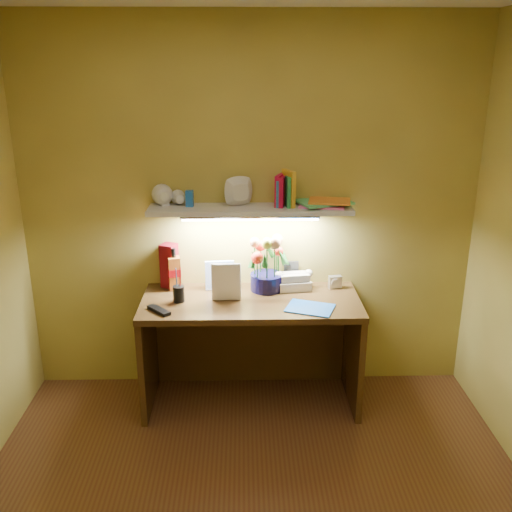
{
  "coord_description": "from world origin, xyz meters",
  "views": [
    {
      "loc": [
        -0.05,
        -2.16,
        2.19
      ],
      "look_at": [
        0.04,
        1.35,
        0.99
      ],
      "focal_mm": 40.0,
      "sensor_mm": 36.0,
      "label": 1
    }
  ],
  "objects_px": {
    "telephone": "(294,280)",
    "whisky_bottle": "(174,269)",
    "desk": "(251,352)",
    "flower_bouquet": "(267,262)",
    "desk_clock": "(335,282)"
  },
  "relations": [
    {
      "from": "telephone",
      "to": "whisky_bottle",
      "type": "distance_m",
      "value": 0.8
    },
    {
      "from": "desk",
      "to": "telephone",
      "type": "distance_m",
      "value": 0.56
    },
    {
      "from": "desk",
      "to": "telephone",
      "type": "xyz_separation_m",
      "value": [
        0.29,
        0.18,
        0.44
      ]
    },
    {
      "from": "whisky_bottle",
      "to": "flower_bouquet",
      "type": "bearing_deg",
      "value": -1.93
    },
    {
      "from": "desk_clock",
      "to": "whisky_bottle",
      "type": "height_order",
      "value": "whisky_bottle"
    },
    {
      "from": "flower_bouquet",
      "to": "desk_clock",
      "type": "xyz_separation_m",
      "value": [
        0.46,
        0.02,
        -0.15
      ]
    },
    {
      "from": "flower_bouquet",
      "to": "whisky_bottle",
      "type": "height_order",
      "value": "flower_bouquet"
    },
    {
      "from": "telephone",
      "to": "flower_bouquet",
      "type": "bearing_deg",
      "value": 176.55
    },
    {
      "from": "telephone",
      "to": "desk_clock",
      "type": "bearing_deg",
      "value": -7.31
    },
    {
      "from": "desk_clock",
      "to": "whisky_bottle",
      "type": "xyz_separation_m",
      "value": [
        -1.07,
        0.0,
        0.1
      ]
    },
    {
      "from": "desk",
      "to": "whisky_bottle",
      "type": "distance_m",
      "value": 0.75
    },
    {
      "from": "flower_bouquet",
      "to": "whisky_bottle",
      "type": "relative_size",
      "value": 1.34
    },
    {
      "from": "telephone",
      "to": "whisky_bottle",
      "type": "height_order",
      "value": "whisky_bottle"
    },
    {
      "from": "desk",
      "to": "telephone",
      "type": "height_order",
      "value": "telephone"
    },
    {
      "from": "telephone",
      "to": "desk_clock",
      "type": "height_order",
      "value": "telephone"
    }
  ]
}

